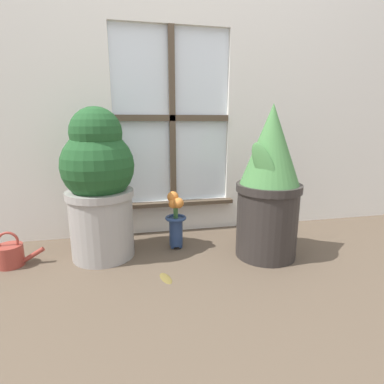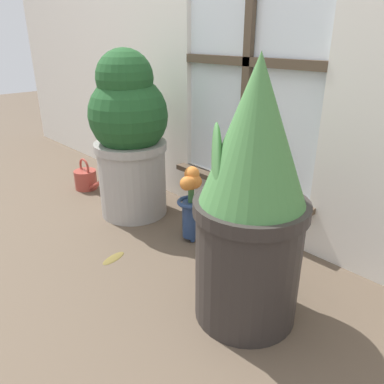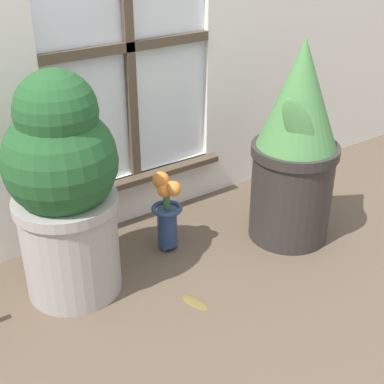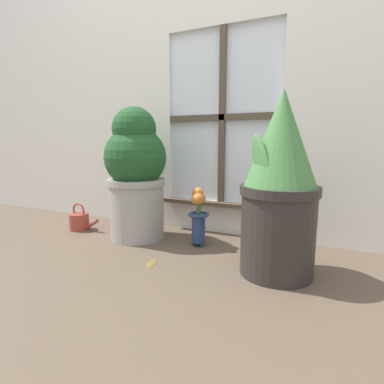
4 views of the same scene
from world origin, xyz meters
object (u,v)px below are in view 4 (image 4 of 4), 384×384
Objects in this scene: flower_vase at (198,212)px; watering_can at (80,221)px; potted_plant_right at (279,187)px; potted_plant_left at (136,173)px.

flower_vase is 1.46× the size of watering_can.
watering_can is (-1.28, 0.15, -0.32)m from potted_plant_right.
potted_plant_left is 0.98× the size of potted_plant_right.
potted_plant_right reaches higher than watering_can.
potted_plant_right is at bearing -22.84° from flower_vase.
potted_plant_right is 2.41× the size of flower_vase.
potted_plant_right is 0.53m from flower_vase.
potted_plant_left reaches higher than flower_vase.
potted_plant_left is 2.37× the size of flower_vase.
potted_plant_left is at bearing -176.81° from flower_vase.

